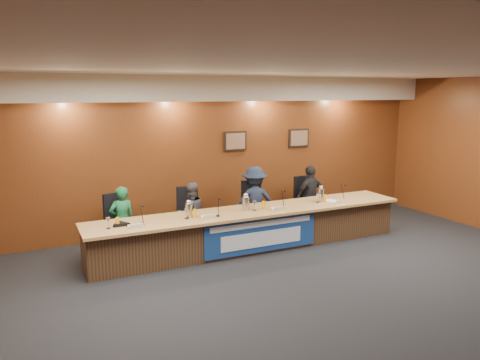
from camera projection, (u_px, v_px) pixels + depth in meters
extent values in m
plane|color=black|center=(327.00, 298.00, 6.65)|extent=(10.00, 10.00, 0.00)
cube|color=silver|center=(336.00, 67.00, 6.05)|extent=(10.00, 8.00, 0.04)
cube|color=#5D2C12|center=(218.00, 154.00, 9.90)|extent=(10.00, 0.04, 3.20)
cube|color=beige|center=(222.00, 89.00, 9.43)|extent=(10.00, 0.50, 0.50)
cube|color=#462D1A|center=(251.00, 230.00, 8.71)|extent=(6.00, 0.80, 0.70)
cube|color=#AF8047|center=(253.00, 211.00, 8.60)|extent=(6.10, 0.95, 0.05)
cube|color=navy|center=(262.00, 235.00, 8.34)|extent=(2.20, 0.02, 0.65)
cube|color=silver|center=(262.00, 224.00, 8.29)|extent=(2.00, 0.01, 0.10)
cube|color=silver|center=(262.00, 239.00, 8.34)|extent=(1.60, 0.01, 0.28)
cube|color=black|center=(235.00, 141.00, 10.00)|extent=(0.52, 0.04, 0.42)
cube|color=black|center=(299.00, 138.00, 10.67)|extent=(0.52, 0.04, 0.42)
imported|color=#165F35|center=(122.00, 220.00, 8.35)|extent=(0.48, 0.34, 1.25)
imported|color=#4B4A50|center=(191.00, 214.00, 8.91)|extent=(0.62, 0.51, 1.21)
imported|color=#182137|center=(254.00, 201.00, 9.46)|extent=(1.00, 0.70, 1.42)
imported|color=black|center=(310.00, 197.00, 10.04)|extent=(0.83, 0.46, 1.35)
cube|color=black|center=(121.00, 227.00, 8.47)|extent=(0.61, 0.61, 0.08)
cube|color=black|center=(190.00, 218.00, 9.02)|extent=(0.56, 0.56, 0.08)
cube|color=black|center=(252.00, 211.00, 9.59)|extent=(0.62, 0.62, 0.08)
cube|color=black|center=(308.00, 204.00, 10.16)|extent=(0.49, 0.49, 0.08)
cube|color=white|center=(136.00, 226.00, 7.42)|extent=(0.24, 0.08, 0.10)
cylinder|color=black|center=(142.00, 224.00, 7.65)|extent=(0.07, 0.07, 0.02)
cylinder|color=#F8A10C|center=(117.00, 222.00, 7.52)|extent=(0.06, 0.06, 0.15)
cylinder|color=silver|center=(108.00, 223.00, 7.40)|extent=(0.08, 0.08, 0.18)
cube|color=white|center=(209.00, 216.00, 7.99)|extent=(0.24, 0.08, 0.10)
cylinder|color=black|center=(217.00, 216.00, 8.15)|extent=(0.07, 0.07, 0.02)
cylinder|color=#F8A10C|center=(195.00, 213.00, 8.05)|extent=(0.06, 0.06, 0.15)
cylinder|color=silver|center=(186.00, 214.00, 7.96)|extent=(0.08, 0.08, 0.18)
cube|color=white|center=(279.00, 208.00, 8.54)|extent=(0.24, 0.08, 0.10)
cylinder|color=black|center=(282.00, 207.00, 8.76)|extent=(0.07, 0.07, 0.02)
cylinder|color=#F8A10C|center=(263.00, 205.00, 8.64)|extent=(0.06, 0.06, 0.15)
cylinder|color=silver|center=(255.00, 206.00, 8.53)|extent=(0.08, 0.08, 0.18)
cube|color=white|center=(340.00, 201.00, 9.09)|extent=(0.24, 0.08, 0.10)
cylinder|color=black|center=(341.00, 200.00, 9.32)|extent=(0.07, 0.07, 0.02)
cylinder|color=#F8A10C|center=(324.00, 198.00, 9.21)|extent=(0.06, 0.06, 0.15)
cylinder|color=silver|center=(318.00, 198.00, 9.13)|extent=(0.08, 0.08, 0.18)
cylinder|color=silver|center=(189.00, 210.00, 8.06)|extent=(0.12, 0.12, 0.25)
cylinder|color=silver|center=(246.00, 203.00, 8.56)|extent=(0.13, 0.13, 0.25)
cylinder|color=silver|center=(321.00, 195.00, 9.22)|extent=(0.12, 0.12, 0.26)
cylinder|color=black|center=(121.00, 224.00, 7.58)|extent=(0.32, 0.32, 0.05)
cube|color=white|center=(332.00, 201.00, 9.29)|extent=(0.26, 0.33, 0.01)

